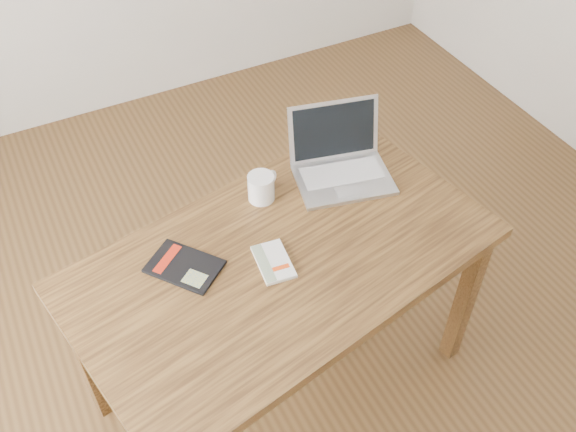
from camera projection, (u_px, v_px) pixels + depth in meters
name	position (u px, v px, depth m)	size (l,w,h in m)	color
room	(271.00, 68.00, 1.70)	(4.04, 4.04, 2.70)	#53381C
desk	(283.00, 273.00, 2.11)	(1.47, 1.02, 0.75)	#4F3317
white_guidebook	(273.00, 262.00, 2.01)	(0.12, 0.17, 0.01)	silver
black_guidebook	(184.00, 266.00, 2.00)	(0.25, 0.26, 0.01)	black
laptop	(340.00, 162.00, 2.29)	(0.39, 0.36, 0.23)	silver
coffee_mug	(262.00, 187.00, 2.19)	(0.12, 0.09, 0.10)	white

